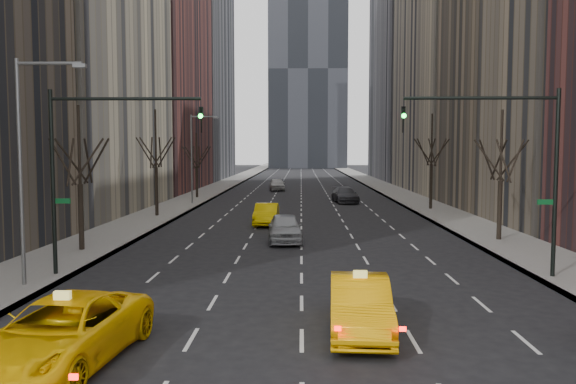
{
  "coord_description": "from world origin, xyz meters",
  "views": [
    {
      "loc": [
        -0.03,
        -12.04,
        5.56
      ],
      "look_at": [
        -0.67,
        15.46,
        3.5
      ],
      "focal_mm": 35.0,
      "sensor_mm": 36.0,
      "label": 1
    }
  ],
  "objects": [
    {
      "name": "traffic_mast_right",
      "position": [
        9.11,
        12.0,
        5.49
      ],
      "size": [
        6.69,
        0.39,
        8.0
      ],
      "color": "black",
      "rests_on": "ground"
    },
    {
      "name": "tree_lw_b",
      "position": [
        -12.0,
        18.0,
        3.72
      ],
      "size": [
        3.36,
        3.5,
        7.82
      ],
      "color": "black",
      "rests_on": "ground"
    },
    {
      "name": "streetlight_far",
      "position": [
        -10.84,
        45.0,
        5.62
      ],
      "size": [
        2.83,
        0.22,
        9.0
      ],
      "color": "slate",
      "rests_on": "ground"
    },
    {
      "name": "tree_lw_d",
      "position": [
        -12.0,
        52.0,
        3.56
      ],
      "size": [
        3.36,
        3.5,
        7.36
      ],
      "color": "black",
      "rests_on": "ground"
    },
    {
      "name": "tree_rw_b",
      "position": [
        12.0,
        22.0,
        3.72
      ],
      "size": [
        3.36,
        3.5,
        7.82
      ],
      "color": "black",
      "rests_on": "ground"
    },
    {
      "name": "tree_lw_c",
      "position": [
        -12.0,
        34.0,
        4.04
      ],
      "size": [
        3.36,
        3.5,
        8.74
      ],
      "color": "black",
      "rests_on": "ground"
    },
    {
      "name": "far_suv_grey",
      "position": [
        4.64,
        47.41,
        0.81
      ],
      "size": [
        2.87,
        5.83,
        1.63
      ],
      "primitive_type": "imported",
      "rotation": [
        0.0,
        0.0,
        0.11
      ],
      "color": "#323238",
      "rests_on": "ground"
    },
    {
      "name": "far_car_white",
      "position": [
        -3.34,
        64.99,
        0.85
      ],
      "size": [
        2.49,
        5.16,
        1.7
      ],
      "primitive_type": "imported",
      "rotation": [
        0.0,
        0.0,
        0.1
      ],
      "color": "#BCBCBC",
      "rests_on": "ground"
    },
    {
      "name": "bld_left_deep",
      "position": [
        -21.5,
        96.0,
        30.0
      ],
      "size": [
        14.0,
        30.0,
        60.0
      ],
      "primitive_type": "cube",
      "color": "slate",
      "rests_on": "ground"
    },
    {
      "name": "bld_right_far",
      "position": [
        21.5,
        64.0,
        25.0
      ],
      "size": [
        14.0,
        28.0,
        50.0
      ],
      "primitive_type": "cube",
      "color": "#BBB08F",
      "rests_on": "ground"
    },
    {
      "name": "bld_right_deep",
      "position": [
        21.5,
        95.0,
        29.0
      ],
      "size": [
        14.0,
        30.0,
        58.0
      ],
      "primitive_type": "cube",
      "color": "slate",
      "rests_on": "ground"
    },
    {
      "name": "sidewalk_right",
      "position": [
        12.25,
        70.0,
        0.07
      ],
      "size": [
        4.5,
        320.0,
        0.15
      ],
      "primitive_type": "cube",
      "color": "slate",
      "rests_on": "ground"
    },
    {
      "name": "bld_left_far",
      "position": [
        -21.5,
        66.0,
        22.0
      ],
      "size": [
        14.0,
        28.0,
        44.0
      ],
      "primitive_type": "cube",
      "color": "brown",
      "rests_on": "ground"
    },
    {
      "name": "taxi_suv",
      "position": [
        -6.19,
        1.99,
        0.86
      ],
      "size": [
        3.55,
        6.47,
        1.72
      ],
      "primitive_type": "imported",
      "rotation": [
        0.0,
        0.0,
        -0.12
      ],
      "color": "#FFC405",
      "rests_on": "ground"
    },
    {
      "name": "sidewalk_left",
      "position": [
        -12.25,
        70.0,
        0.07
      ],
      "size": [
        4.5,
        320.0,
        0.15
      ],
      "primitive_type": "cube",
      "color": "slate",
      "rests_on": "ground"
    },
    {
      "name": "far_taxi",
      "position": [
        -2.59,
        29.42,
        0.79
      ],
      "size": [
        1.76,
        4.85,
        1.59
      ],
      "primitive_type": "imported",
      "rotation": [
        0.0,
        0.0,
        -0.02
      ],
      "color": "#EAC304",
      "rests_on": "ground"
    },
    {
      "name": "tree_rw_c",
      "position": [
        12.0,
        40.0,
        4.04
      ],
      "size": [
        3.36,
        3.5,
        8.74
      ],
      "color": "black",
      "rests_on": "ground"
    },
    {
      "name": "taxi_sedan",
      "position": [
        1.77,
        4.79,
        0.84
      ],
      "size": [
        2.04,
        5.21,
        1.69
      ],
      "primitive_type": "imported",
      "rotation": [
        0.0,
        0.0,
        -0.05
      ],
      "color": "#FFAB05",
      "rests_on": "ground"
    },
    {
      "name": "traffic_mast_left",
      "position": [
        -9.11,
        12.0,
        5.49
      ],
      "size": [
        6.69,
        0.39,
        8.0
      ],
      "color": "black",
      "rests_on": "ground"
    },
    {
      "name": "streetlight_near",
      "position": [
        -10.84,
        10.0,
        5.62
      ],
      "size": [
        2.83,
        0.22,
        9.0
      ],
      "color": "slate",
      "rests_on": "ground"
    },
    {
      "name": "silver_sedan_ahead",
      "position": [
        -0.99,
        21.7,
        0.85
      ],
      "size": [
        2.33,
        5.12,
        1.71
      ],
      "primitive_type": "imported",
      "rotation": [
        0.0,
        0.0,
        0.06
      ],
      "color": "#929599",
      "rests_on": "ground"
    }
  ]
}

